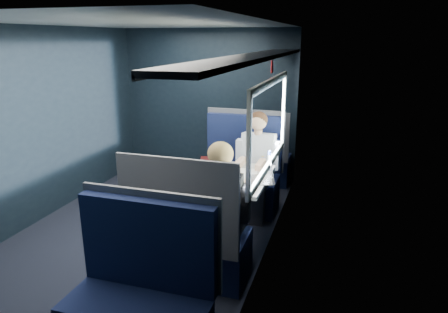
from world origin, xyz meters
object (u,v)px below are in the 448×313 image
(seat_bay_far, at_px, (190,240))
(man, at_px, (256,160))
(bottle_small, at_px, (269,162))
(seat_row_back, at_px, (140,303))
(seat_row_front, at_px, (256,158))
(seat_bay_near, at_px, (239,177))
(laptop, at_px, (266,175))
(woman, at_px, (222,204))
(cup, at_px, (269,167))
(table, at_px, (236,183))

(seat_bay_far, relative_size, man, 0.95)
(seat_bay_far, bearing_deg, bottle_small, 67.73)
(seat_bay_far, xyz_separation_m, seat_row_back, (0.00, -0.92, -0.00))
(seat_row_front, relative_size, man, 0.88)
(seat_bay_near, relative_size, man, 0.95)
(laptop, bearing_deg, bottle_small, 96.03)
(man, height_order, woman, same)
(laptop, bearing_deg, seat_bay_near, 120.06)
(man, height_order, cup, man)
(seat_bay_far, height_order, seat_row_front, seat_bay_far)
(seat_row_front, bearing_deg, bottle_small, -72.24)
(seat_row_front, height_order, cup, seat_row_front)
(man, distance_m, woman, 1.41)
(woman, height_order, cup, woman)
(seat_bay_near, xyz_separation_m, bottle_small, (0.49, -0.57, 0.42))
(man, bearing_deg, woman, -90.00)
(seat_row_back, height_order, cup, seat_row_back)
(seat_row_front, bearing_deg, woman, -84.30)
(woman, height_order, laptop, woman)
(seat_bay_near, bearing_deg, seat_row_back, -89.72)
(cup, bearing_deg, man, 120.28)
(table, height_order, bottle_small, bottle_small)
(seat_row_front, xyz_separation_m, laptop, (0.52, -1.84, 0.39))
(table, bearing_deg, seat_bay_near, 102.70)
(seat_row_back, xyz_separation_m, cup, (0.48, 2.10, 0.37))
(seat_bay_far, xyz_separation_m, seat_row_front, (0.00, 2.67, -0.00))
(laptop, distance_m, cup, 0.35)
(table, height_order, woman, woman)
(seat_bay_near, relative_size, bottle_small, 5.54)
(table, bearing_deg, seat_row_front, 95.80)
(man, relative_size, woman, 1.00)
(seat_bay_near, xyz_separation_m, woman, (0.26, -1.58, 0.31))
(seat_row_back, bearing_deg, bottle_small, 77.09)
(seat_row_front, xyz_separation_m, woman, (0.25, -2.50, 0.32))
(table, distance_m, laptop, 0.37)
(man, distance_m, cup, 0.46)
(bottle_small, bearing_deg, seat_row_back, -102.91)
(woman, bearing_deg, table, 95.45)
(seat_bay_far, distance_m, bottle_small, 1.34)
(seat_row_front, distance_m, bottle_small, 1.63)
(table, distance_m, seat_row_front, 1.82)
(seat_bay_far, bearing_deg, cup, 67.86)
(seat_bay_far, height_order, laptop, seat_bay_far)
(seat_row_back, xyz_separation_m, bottle_small, (0.48, 2.09, 0.43))
(seat_row_back, bearing_deg, cup, 77.13)
(bottle_small, relative_size, cup, 2.79)
(laptop, bearing_deg, table, 171.96)
(seat_row_back, bearing_deg, seat_bay_far, 90.00)
(seat_bay_far, bearing_deg, seat_row_front, 90.00)
(table, distance_m, seat_bay_near, 0.92)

